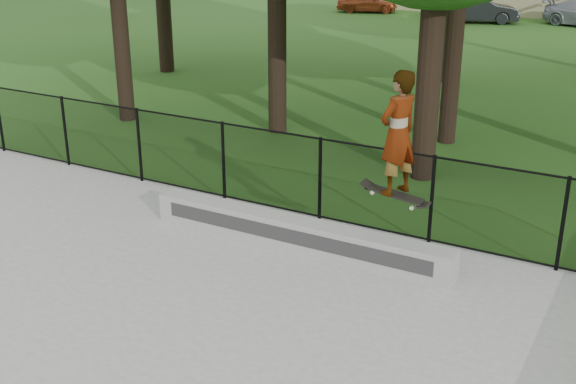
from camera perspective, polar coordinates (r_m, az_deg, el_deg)
name	(u,v)px	position (r m, az deg, el deg)	size (l,w,h in m)	color
grind_ledge	(296,233)	(11.55, 0.66, -3.27)	(5.20, 0.40, 0.48)	#ACABA7
car_a	(367,2)	(41.15, 6.26, 14.70)	(1.32, 3.26, 1.12)	#9C401C
car_b	(478,10)	(38.01, 14.78, 13.75)	(1.35, 3.51, 1.28)	black
skater_airborne	(398,135)	(10.11, 8.69, 4.46)	(0.84, 0.76, 1.91)	black
chainlink_fence	(223,161)	(13.39, -5.13, 2.48)	(16.06, 0.06, 1.50)	black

